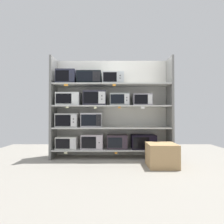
{
  "coord_description": "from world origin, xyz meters",
  "views": [
    {
      "loc": [
        0.01,
        -4.45,
        0.99
      ],
      "look_at": [
        0.0,
        0.0,
        1.06
      ],
      "focal_mm": 30.53,
      "sensor_mm": 36.0,
      "label": 1
    }
  ],
  "objects": [
    {
      "name": "price_tag_7",
      "position": [
        0.06,
        -0.25,
        1.66
      ],
      "size": [
        0.07,
        0.0,
        0.05
      ],
      "primitive_type": "cube",
      "color": "orange"
    },
    {
      "name": "shelf_2",
      "position": [
        0.0,
        0.0,
        1.2
      ],
      "size": [
        2.68,
        0.49,
        0.03
      ],
      "primitive_type": "cube",
      "color": "beige"
    },
    {
      "name": "microwave_11",
      "position": [
        -0.52,
        -0.0,
        1.86
      ],
      "size": [
        0.55,
        0.39,
        0.29
      ],
      "color": "black",
      "rests_on": "shelf_3"
    },
    {
      "name": "ground",
      "position": [
        0.0,
        -1.0,
        -0.01
      ],
      "size": [
        6.68,
        6.0,
        0.02
      ],
      "primitive_type": "cube",
      "color": "gray"
    },
    {
      "name": "upright_left",
      "position": [
        -1.37,
        0.0,
        1.17
      ],
      "size": [
        0.05,
        0.49,
        2.34
      ],
      "primitive_type": "cube",
      "color": "slate",
      "rests_on": "ground"
    },
    {
      "name": "upright_right",
      "position": [
        1.37,
        0.0,
        1.17
      ],
      "size": [
        0.05,
        0.49,
        2.34
      ],
      "primitive_type": "cube",
      "color": "slate",
      "rests_on": "ground"
    },
    {
      "name": "price_tag_6",
      "position": [
        -1.01,
        -0.25,
        1.66
      ],
      "size": [
        0.09,
        0.0,
        0.05
      ],
      "primitive_type": "cube",
      "color": "orange"
    },
    {
      "name": "microwave_3",
      "position": [
        0.74,
        -0.0,
        0.37
      ],
      "size": [
        0.56,
        0.42,
        0.32
      ],
      "color": "black",
      "rests_on": "shelf_0"
    },
    {
      "name": "back_panel",
      "position": [
        0.0,
        0.26,
        1.17
      ],
      "size": [
        2.88,
        0.04,
        2.34
      ],
      "primitive_type": "cube",
      "color": "beige",
      "rests_on": "ground"
    },
    {
      "name": "microwave_7",
      "position": [
        -0.39,
        -0.0,
        1.38
      ],
      "size": [
        0.52,
        0.44,
        0.34
      ],
      "color": "#2E2D3A",
      "rests_on": "shelf_2"
    },
    {
      "name": "microwave_5",
      "position": [
        -0.47,
        -0.0,
        0.87
      ],
      "size": [
        0.48,
        0.37,
        0.33
      ],
      "color": "#BDBABF",
      "rests_on": "shelf_1"
    },
    {
      "name": "price_tag_3",
      "position": [
        -0.36,
        -0.25,
        1.16
      ],
      "size": [
        0.06,
        0.0,
        0.04
      ],
      "primitive_type": "cube",
      "color": "beige"
    },
    {
      "name": "price_tag_4",
      "position": [
        0.17,
        -0.25,
        1.16
      ],
      "size": [
        0.06,
        0.0,
        0.04
      ],
      "primitive_type": "cube",
      "color": "orange"
    },
    {
      "name": "microwave_8",
      "position": [
        0.18,
        -0.0,
        1.35
      ],
      "size": [
        0.44,
        0.39,
        0.28
      ],
      "color": "#9DA4A1",
      "rests_on": "shelf_2"
    },
    {
      "name": "price_tag_5",
      "position": [
        0.69,
        -0.25,
        1.15
      ],
      "size": [
        0.08,
        0.0,
        0.05
      ],
      "primitive_type": "cube",
      "color": "white"
    },
    {
      "name": "price_tag_2",
      "position": [
        -0.98,
        -0.25,
        1.16
      ],
      "size": [
        0.07,
        0.0,
        0.03
      ],
      "primitive_type": "cube",
      "color": "beige"
    },
    {
      "name": "shelf_0",
      "position": [
        0.0,
        0.0,
        0.19
      ],
      "size": [
        2.68,
        0.49,
        0.03
      ],
      "primitive_type": "cube",
      "color": "beige",
      "rests_on": "ground"
    },
    {
      "name": "shelf_1",
      "position": [
        0.0,
        0.0,
        0.7
      ],
      "size": [
        2.68,
        0.49,
        0.03
      ],
      "primitive_type": "cube",
      "color": "beige"
    },
    {
      "name": "price_tag_0",
      "position": [
        -1.01,
        -0.25,
        0.15
      ],
      "size": [
        0.07,
        0.0,
        0.04
      ],
      "primitive_type": "cube",
      "color": "beige"
    },
    {
      "name": "microwave_6",
      "position": [
        -1.01,
        -0.0,
        1.36
      ],
      "size": [
        0.54,
        0.36,
        0.3
      ],
      "color": "silver",
      "rests_on": "shelf_2"
    },
    {
      "name": "microwave_9",
      "position": [
        0.71,
        -0.0,
        1.34
      ],
      "size": [
        0.43,
        0.41,
        0.26
      ],
      "color": "#A39CA6",
      "rests_on": "shelf_2"
    },
    {
      "name": "microwave_10",
      "position": [
        -1.06,
        -0.0,
        1.88
      ],
      "size": [
        0.44,
        0.4,
        0.32
      ],
      "color": "#262837",
      "rests_on": "shelf_3"
    },
    {
      "name": "microwave_1",
      "position": [
        -0.45,
        -0.0,
        0.37
      ],
      "size": [
        0.5,
        0.37,
        0.33
      ],
      "color": "#BEB3BB",
      "rests_on": "shelf_0"
    },
    {
      "name": "shipping_carton",
      "position": [
        0.97,
        -0.78,
        0.22
      ],
      "size": [
        0.55,
        0.55,
        0.44
      ],
      "primitive_type": "cube",
      "color": "tan",
      "rests_on": "ground"
    },
    {
      "name": "microwave_2",
      "position": [
        0.13,
        -0.0,
        0.37
      ],
      "size": [
        0.47,
        0.35,
        0.32
      ],
      "color": "#352933",
      "rests_on": "shelf_0"
    },
    {
      "name": "shelf_3",
      "position": [
        0.0,
        0.0,
        1.7
      ],
      "size": [
        2.68,
        0.49,
        0.03
      ],
      "primitive_type": "cube",
      "color": "beige"
    },
    {
      "name": "microwave_12",
      "position": [
        0.04,
        -0.0,
        1.84
      ],
      "size": [
        0.48,
        0.43,
        0.26
      ],
      "color": "#B0B6B8",
      "rests_on": "shelf_3"
    },
    {
      "name": "price_tag_1",
      "position": [
        0.1,
        -0.25,
        0.15
      ],
      "size": [
        0.05,
        0.0,
        0.04
      ],
      "primitive_type": "cube",
      "color": "orange"
    },
    {
      "name": "microwave_0",
      "position": [
        -1.04,
        -0.0,
        0.35
      ],
      "size": [
        0.48,
        0.35,
        0.28
      ],
      "color": "silver",
      "rests_on": "shelf_0"
    },
    {
      "name": "microwave_4",
      "position": [
        -1.03,
        -0.0,
        0.87
      ],
      "size": [
        0.5,
        0.43,
        0.32
      ],
      "color": "#BABCB7",
      "rests_on": "shelf_1"
    }
  ]
}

